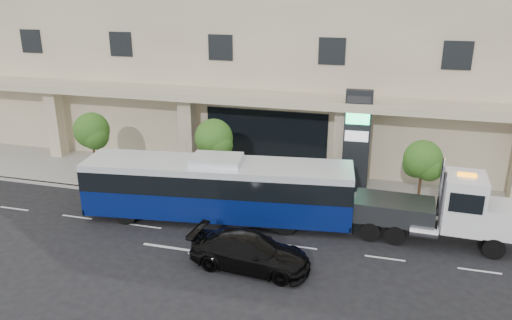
{
  "coord_description": "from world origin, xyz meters",
  "views": [
    {
      "loc": [
        7.62,
        -22.2,
        11.75
      ],
      "look_at": [
        0.96,
        2.0,
        2.89
      ],
      "focal_mm": 35.0,
      "sensor_mm": 36.0,
      "label": 1
    }
  ],
  "objects_px": {
    "city_bus": "(217,188)",
    "black_sedan": "(250,252)",
    "signage_pylon": "(356,141)",
    "tow_truck": "(444,211)"
  },
  "relations": [
    {
      "from": "city_bus",
      "to": "black_sedan",
      "type": "height_order",
      "value": "city_bus"
    },
    {
      "from": "tow_truck",
      "to": "signage_pylon",
      "type": "height_order",
      "value": "signage_pylon"
    },
    {
      "from": "city_bus",
      "to": "black_sedan",
      "type": "distance_m",
      "value": 5.2
    },
    {
      "from": "tow_truck",
      "to": "signage_pylon",
      "type": "xyz_separation_m",
      "value": [
        -4.6,
        4.99,
        1.6
      ]
    },
    {
      "from": "black_sedan",
      "to": "signage_pylon",
      "type": "distance_m",
      "value": 10.61
    },
    {
      "from": "city_bus",
      "to": "tow_truck",
      "type": "xyz_separation_m",
      "value": [
        11.19,
        0.51,
        -0.16
      ]
    },
    {
      "from": "city_bus",
      "to": "signage_pylon",
      "type": "height_order",
      "value": "signage_pylon"
    },
    {
      "from": "city_bus",
      "to": "signage_pylon",
      "type": "xyz_separation_m",
      "value": [
        6.59,
        5.51,
        1.44
      ]
    },
    {
      "from": "black_sedan",
      "to": "signage_pylon",
      "type": "relative_size",
      "value": 0.88
    },
    {
      "from": "signage_pylon",
      "to": "city_bus",
      "type": "bearing_deg",
      "value": -142.72
    }
  ]
}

